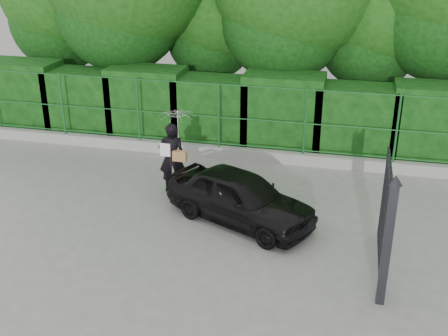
# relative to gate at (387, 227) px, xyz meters

# --- Properties ---
(ground) EXTENTS (80.00, 80.00, 0.00)m
(ground) POSITION_rel_gate_xyz_m (-4.60, 0.72, -1.19)
(ground) COLOR gray
(kerb) EXTENTS (14.00, 0.25, 0.30)m
(kerb) POSITION_rel_gate_xyz_m (-4.60, 5.22, -1.04)
(kerb) COLOR #9E9E99
(kerb) RESTS_ON ground
(fence) EXTENTS (14.13, 0.06, 1.80)m
(fence) POSITION_rel_gate_xyz_m (-4.38, 5.22, 0.01)
(fence) COLOR #185621
(fence) RESTS_ON kerb
(hedge) EXTENTS (14.20, 1.20, 2.17)m
(hedge) POSITION_rel_gate_xyz_m (-4.59, 6.22, -0.16)
(hedge) COLOR black
(hedge) RESTS_ON ground
(gate) EXTENTS (0.22, 2.33, 2.36)m
(gate) POSITION_rel_gate_xyz_m (0.00, 0.00, 0.00)
(gate) COLOR black
(gate) RESTS_ON ground
(woman) EXTENTS (0.93, 0.86, 2.02)m
(woman) POSITION_rel_gate_xyz_m (-4.68, 2.92, 0.10)
(woman) COLOR black
(woman) RESTS_ON ground
(car) EXTENTS (3.60, 2.63, 1.14)m
(car) POSITION_rel_gate_xyz_m (-2.89, 1.78, -0.62)
(car) COLOR black
(car) RESTS_ON ground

